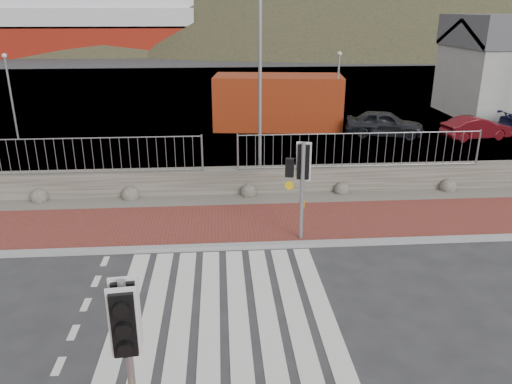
{
  "coord_description": "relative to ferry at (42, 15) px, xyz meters",
  "views": [
    {
      "loc": [
        0.01,
        -9.1,
        6.05
      ],
      "look_at": [
        0.91,
        3.0,
        1.6
      ],
      "focal_mm": 35.0,
      "sensor_mm": 36.0,
      "label": 1
    }
  ],
  "objects": [
    {
      "name": "car_a",
      "position": [
        32.96,
        -52.79,
        -4.71
      ],
      "size": [
        4.11,
        2.55,
        1.31
      ],
      "primitive_type": "imported",
      "rotation": [
        0.0,
        0.0,
        1.29
      ],
      "color": "black",
      "rests_on": "ground"
    },
    {
      "name": "gravel_strip",
      "position": [
        24.65,
        -61.4,
        -5.33
      ],
      "size": [
        40.0,
        1.5,
        0.06
      ],
      "primitive_type": "cube",
      "color": "#59544C",
      "rests_on": "ground"
    },
    {
      "name": "quay",
      "position": [
        24.65,
        -40.0,
        -5.36
      ],
      "size": [
        120.0,
        40.0,
        0.5
      ],
      "primitive_type": "cube",
      "color": "#4C4C4F",
      "rests_on": "ground"
    },
    {
      "name": "traffic_signal_near",
      "position": [
        23.34,
        -71.25,
        -3.37
      ],
      "size": [
        0.41,
        0.27,
        2.76
      ],
      "rotation": [
        0.0,
        0.0,
        0.09
      ],
      "color": "gray",
      "rests_on": "ground"
    },
    {
      "name": "railing",
      "position": [
        24.65,
        -60.75,
        -3.54
      ],
      "size": [
        18.07,
        0.07,
        1.22
      ],
      "color": "gray",
      "rests_on": "stone_wall"
    },
    {
      "name": "shipping_container",
      "position": [
        27.81,
        -50.47,
        -3.96
      ],
      "size": [
        7.0,
        3.57,
        2.8
      ],
      "primitive_type": "cube",
      "rotation": [
        0.0,
        0.0,
        -0.12
      ],
      "color": "maroon",
      "rests_on": "ground"
    },
    {
      "name": "stone_wall",
      "position": [
        24.65,
        -60.6,
        -4.91
      ],
      "size": [
        40.0,
        0.6,
        0.9
      ],
      "primitive_type": "cube",
      "color": "#4A453D",
      "rests_on": "ground"
    },
    {
      "name": "ferry",
      "position": [
        0.0,
        0.0,
        0.0
      ],
      "size": [
        50.0,
        16.0,
        20.0
      ],
      "color": "maroon",
      "rests_on": "ground"
    },
    {
      "name": "kerb_far",
      "position": [
        24.65,
        -64.9,
        -5.31
      ],
      "size": [
        40.0,
        0.25,
        0.12
      ],
      "primitive_type": "cube",
      "color": "gray",
      "rests_on": "ground"
    },
    {
      "name": "zebra_crossing",
      "position": [
        24.65,
        -67.9,
        -5.36
      ],
      "size": [
        4.62,
        5.6,
        0.01
      ],
      "color": "silver",
      "rests_on": "ground"
    },
    {
      "name": "traffic_signal_far",
      "position": [
        26.79,
        -64.56,
        -3.33
      ],
      "size": [
        0.69,
        0.36,
        2.81
      ],
      "rotation": [
        0.0,
        0.0,
        2.88
      ],
      "color": "gray",
      "rests_on": "ground"
    },
    {
      "name": "sidewalk_far",
      "position": [
        24.65,
        -63.4,
        -5.32
      ],
      "size": [
        40.0,
        3.0,
        0.08
      ],
      "primitive_type": "cube",
      "color": "brown",
      "rests_on": "ground"
    },
    {
      "name": "ground",
      "position": [
        24.65,
        -67.9,
        -5.36
      ],
      "size": [
        220.0,
        220.0,
        0.0
      ],
      "primitive_type": "plane",
      "color": "#28282B",
      "rests_on": "ground"
    },
    {
      "name": "car_b",
      "position": [
        37.31,
        -53.66,
        -4.81
      ],
      "size": [
        3.5,
        1.68,
        1.11
      ],
      "primitive_type": "imported",
      "rotation": [
        0.0,
        0.0,
        1.73
      ],
      "color": "#570C12",
      "rests_on": "ground"
    },
    {
      "name": "streetlight",
      "position": [
        26.2,
        -59.83,
        -1.29
      ],
      "size": [
        1.51,
        0.56,
        7.24
      ],
      "rotation": [
        0.0,
        0.0,
        -0.28
      ],
      "color": "gray",
      "rests_on": "ground"
    },
    {
      "name": "water",
      "position": [
        24.65,
        -5.0,
        -5.36
      ],
      "size": [
        220.0,
        50.0,
        0.05
      ],
      "primitive_type": "cube",
      "color": "#3F4C54",
      "rests_on": "ground"
    },
    {
      "name": "hills_backdrop",
      "position": [
        31.4,
        20.0,
        -28.42
      ],
      "size": [
        254.0,
        90.0,
        100.0
      ],
      "color": "#2B2E1C",
      "rests_on": "ground"
    }
  ]
}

